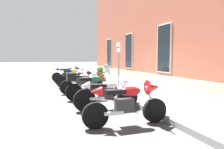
{
  "coord_description": "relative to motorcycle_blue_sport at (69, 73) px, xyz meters",
  "views": [
    {
      "loc": [
        9.05,
        -2.89,
        1.62
      ],
      "look_at": [
        -0.03,
        0.3,
        0.82
      ],
      "focal_mm": 32.41,
      "sensor_mm": 36.0,
      "label": 1
    }
  ],
  "objects": [
    {
      "name": "ground_plane",
      "position": [
        4.77,
        1.14,
        -0.58
      ],
      "size": [
        140.0,
        140.0,
        0.0
      ],
      "primitive_type": "plane",
      "color": "#424244"
    },
    {
      "name": "sidewalk",
      "position": [
        4.77,
        2.72,
        -0.5
      ],
      "size": [
        32.8,
        3.17,
        0.16
      ],
      "primitive_type": "cube",
      "color": "slate",
      "rests_on": "ground_plane"
    },
    {
      "name": "motorcycle_white_sport",
      "position": [
        7.87,
        0.24,
        -0.03
      ],
      "size": [
        0.62,
        2.1,
        1.0
      ],
      "color": "black",
      "rests_on": "ground_plane"
    },
    {
      "name": "motorcycle_yellow_naked",
      "position": [
        1.5,
        0.05,
        -0.08
      ],
      "size": [
        0.62,
        2.16,
        1.01
      ],
      "color": "black",
      "rests_on": "ground_plane"
    },
    {
      "name": "motorcycle_green_touring",
      "position": [
        6.25,
        -0.01,
        -0.02
      ],
      "size": [
        0.62,
        2.1,
        1.35
      ],
      "color": "black",
      "rests_on": "ground_plane"
    },
    {
      "name": "barrel_planter",
      "position": [
        1.49,
        1.77,
        -0.05
      ],
      "size": [
        0.7,
        0.7,
        0.92
      ],
      "color": "brown",
      "rests_on": "sidewalk"
    },
    {
      "name": "brick_pub_facade",
      "position": [
        4.77,
        7.49,
        3.56
      ],
      "size": [
        26.8,
        6.48,
        8.28
      ],
      "color": "brown",
      "rests_on": "ground_plane"
    },
    {
      "name": "motorcycle_red_sport",
      "position": [
        9.47,
        0.23,
        0.0
      ],
      "size": [
        0.62,
        2.14,
        1.07
      ],
      "color": "black",
      "rests_on": "ground_plane"
    },
    {
      "name": "motorcycle_grey_naked",
      "position": [
        4.79,
        0.01,
        -0.1
      ],
      "size": [
        0.62,
        2.03,
        0.95
      ],
      "color": "black",
      "rests_on": "ground_plane"
    },
    {
      "name": "lane_stripe",
      "position": [
        4.77,
        -2.06,
        -0.57
      ],
      "size": [
        32.8,
        0.12,
        0.01
      ],
      "primitive_type": "cube",
      "color": "silver",
      "rests_on": "ground_plane"
    },
    {
      "name": "parking_sign",
      "position": [
        4.45,
        1.89,
        1.02
      ],
      "size": [
        0.36,
        0.07,
        2.22
      ],
      "color": "#4C4C51",
      "rests_on": "sidewalk"
    },
    {
      "name": "motorcycle_black_sport",
      "position": [
        3.12,
        0.11,
        -0.04
      ],
      "size": [
        0.73,
        2.1,
        0.98
      ],
      "color": "black",
      "rests_on": "ground_plane"
    },
    {
      "name": "motorcycle_blue_sport",
      "position": [
        0.0,
        0.0,
        0.0
      ],
      "size": [
        0.62,
        2.07,
        1.07
      ],
      "color": "black",
      "rests_on": "ground_plane"
    }
  ]
}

